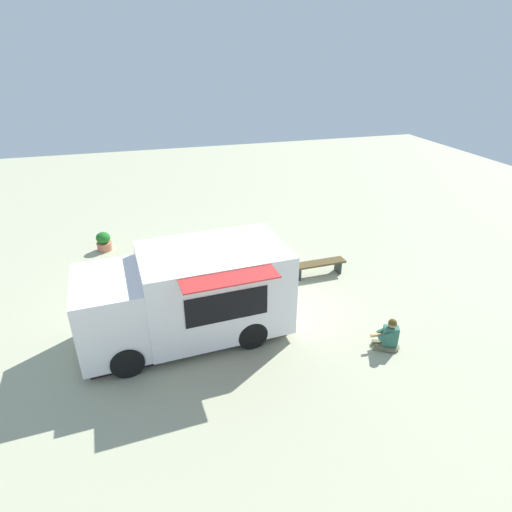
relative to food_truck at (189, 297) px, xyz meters
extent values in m
plane|color=#AAAC8B|center=(-1.78, 1.08, -1.10)|extent=(40.00, 40.00, 0.00)
cube|color=white|center=(-0.05, 0.64, 0.14)|extent=(2.44, 3.60, 2.07)
cube|color=white|center=(0.11, -1.82, -0.03)|extent=(2.22, 1.62, 1.73)
cube|color=black|center=(0.16, -2.54, 0.27)|extent=(1.77, 0.14, 0.66)
cube|color=black|center=(1.07, 0.72, 0.26)|extent=(0.15, 1.90, 0.73)
cube|color=red|center=(1.36, 0.73, 1.13)|extent=(0.73, 2.11, 0.03)
cube|color=black|center=(0.00, -0.10, -1.00)|extent=(2.07, 4.80, 0.20)
cylinder|color=black|center=(-0.90, -1.69, -0.73)|extent=(0.27, 0.75, 0.74)
cylinder|color=black|center=(1.10, -1.56, -0.73)|extent=(0.27, 0.75, 0.74)
cylinder|color=black|center=(-1.08, 1.20, -0.73)|extent=(0.27, 0.75, 0.74)
cylinder|color=black|center=(0.91, 1.33, -0.73)|extent=(0.27, 0.75, 0.74)
ellipsoid|color=#68694B|center=(1.89, 4.49, -1.04)|extent=(0.60, 0.65, 0.12)
cube|color=#68694B|center=(1.72, 4.34, -1.04)|extent=(0.24, 0.37, 0.11)
cube|color=#68694B|center=(1.91, 4.26, -1.04)|extent=(0.24, 0.37, 0.11)
cube|color=#316655|center=(1.89, 4.49, -0.74)|extent=(0.33, 0.40, 0.49)
sphere|color=#A27F57|center=(1.89, 4.49, -0.40)|extent=(0.20, 0.20, 0.20)
sphere|color=#4F3F18|center=(1.89, 4.49, -0.37)|extent=(0.20, 0.20, 0.20)
cube|color=#316655|center=(1.74, 4.40, -0.67)|extent=(0.21, 0.35, 0.27)
cube|color=#316655|center=(1.93, 4.32, -0.67)|extent=(0.21, 0.35, 0.27)
cylinder|color=#E3A75B|center=(1.77, 4.20, -0.74)|extent=(0.10, 0.33, 0.08)
cube|color=#DA6837|center=(1.77, 4.20, -0.73)|extent=(0.06, 0.27, 0.02)
cylinder|color=silver|center=(-3.76, 2.85, -0.93)|extent=(0.59, 0.59, 0.34)
torus|color=silver|center=(-3.76, 2.85, -0.77)|extent=(0.61, 0.61, 0.04)
ellipsoid|color=#266B31|center=(-3.76, 2.85, -0.51)|extent=(0.66, 0.66, 0.56)
sphere|color=#CB4043|center=(-3.52, 2.77, -0.40)|extent=(0.08, 0.08, 0.08)
sphere|color=#D53348|center=(-3.79, 2.60, -0.40)|extent=(0.07, 0.07, 0.07)
sphere|color=red|center=(-3.80, 3.04, -0.34)|extent=(0.07, 0.07, 0.07)
sphere|color=#DD333C|center=(-3.78, 3.12, -0.47)|extent=(0.06, 0.06, 0.06)
sphere|color=#DD333E|center=(-3.87, 3.02, -0.35)|extent=(0.07, 0.07, 0.07)
cylinder|color=#B66E52|center=(-5.76, -2.27, -0.96)|extent=(0.50, 0.50, 0.29)
torus|color=#BA6F4C|center=(-5.76, -2.27, -0.83)|extent=(0.53, 0.53, 0.04)
ellipsoid|color=#1F6821|center=(-5.76, -2.27, -0.63)|extent=(0.49, 0.49, 0.41)
sphere|color=purple|center=(-5.57, -2.34, -0.58)|extent=(0.07, 0.07, 0.07)
sphere|color=purple|center=(-5.78, -2.45, -0.54)|extent=(0.08, 0.08, 0.08)
sphere|color=purple|center=(-5.93, -2.16, -0.58)|extent=(0.06, 0.06, 0.06)
sphere|color=purple|center=(-5.59, -2.15, -0.60)|extent=(0.06, 0.06, 0.06)
cube|color=#4D3E21|center=(-1.93, 4.31, -0.67)|extent=(0.46, 1.76, 0.06)
cube|color=#232D2A|center=(-1.95, 5.01, -0.90)|extent=(0.34, 0.09, 0.40)
cube|color=#232D2A|center=(-1.91, 3.61, -0.90)|extent=(0.34, 0.09, 0.40)
camera|label=1|loc=(8.81, -0.86, 5.48)|focal=29.61mm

